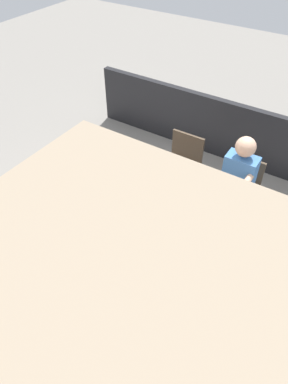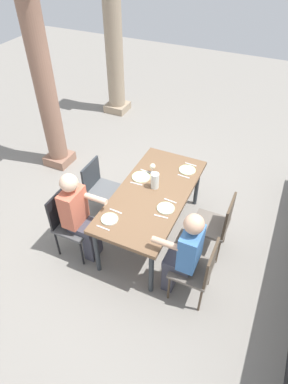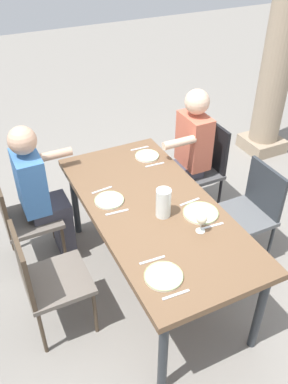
# 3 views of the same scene
# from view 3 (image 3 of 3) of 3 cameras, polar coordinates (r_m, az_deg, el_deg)

# --- Properties ---
(ground_plane) EXTENTS (16.00, 16.00, 0.00)m
(ground_plane) POSITION_cam_3_polar(r_m,az_deg,el_deg) (3.51, 1.19, -12.10)
(ground_plane) COLOR gray
(dining_table) EXTENTS (1.87, 0.89, 0.78)m
(dining_table) POSITION_cam_3_polar(r_m,az_deg,el_deg) (3.01, 1.35, -3.11)
(dining_table) COLOR brown
(dining_table) RESTS_ON ground
(chair_west_north) EXTENTS (0.44, 0.44, 0.92)m
(chair_west_north) POSITION_cam_3_polar(r_m,az_deg,el_deg) (3.96, 8.13, 3.96)
(chair_west_north) COLOR #4F4F50
(chair_west_north) RESTS_ON ground
(chair_west_south) EXTENTS (0.44, 0.44, 0.88)m
(chair_west_south) POSITION_cam_3_polar(r_m,az_deg,el_deg) (3.47, -16.79, -3.13)
(chair_west_south) COLOR #6A6158
(chair_west_south) RESTS_ON ground
(chair_mid_north) EXTENTS (0.44, 0.44, 0.88)m
(chair_mid_north) POSITION_cam_3_polar(r_m,az_deg,el_deg) (3.48, 14.66, -2.26)
(chair_mid_north) COLOR #5B5E61
(chair_mid_north) RESTS_ON ground
(chair_mid_south) EXTENTS (0.44, 0.44, 0.92)m
(chair_mid_south) POSITION_cam_3_polar(r_m,az_deg,el_deg) (2.90, -13.79, -11.49)
(chair_mid_south) COLOR #6A6158
(chair_mid_south) RESTS_ON ground
(diner_woman_green) EXTENTS (0.35, 0.50, 1.28)m
(diner_woman_green) POSITION_cam_3_polar(r_m,az_deg,el_deg) (3.38, -14.25, 0.14)
(diner_woman_green) COLOR #3F3F4C
(diner_woman_green) RESTS_ON ground
(diner_man_white) EXTENTS (0.35, 0.50, 1.29)m
(diner_man_white) POSITION_cam_3_polar(r_m,az_deg,el_deg) (3.78, 6.08, 5.53)
(diner_man_white) COLOR #3F3F4C
(diner_man_white) RESTS_ON ground
(stone_column_near) EXTENTS (0.45, 0.45, 3.00)m
(stone_column_near) POSITION_cam_3_polar(r_m,az_deg,el_deg) (4.87, 19.02, 20.91)
(stone_column_near) COLOR tan
(stone_column_near) RESTS_ON ground
(plate_0) EXTENTS (0.21, 0.21, 0.02)m
(plate_0) POSITION_cam_3_polar(r_m,az_deg,el_deg) (3.54, 0.42, 5.09)
(plate_0) COLOR white
(plate_0) RESTS_ON dining_table
(fork_0) EXTENTS (0.02, 0.17, 0.01)m
(fork_0) POSITION_cam_3_polar(r_m,az_deg,el_deg) (3.66, -0.62, 6.11)
(fork_0) COLOR silver
(fork_0) RESTS_ON dining_table
(spoon_0) EXTENTS (0.02, 0.17, 0.01)m
(spoon_0) POSITION_cam_3_polar(r_m,az_deg,el_deg) (3.43, 1.53, 3.84)
(spoon_0) COLOR silver
(spoon_0) RESTS_ON dining_table
(plate_1) EXTENTS (0.22, 0.22, 0.02)m
(plate_1) POSITION_cam_3_polar(r_m,az_deg,el_deg) (3.03, -4.88, -1.14)
(plate_1) COLOR white
(plate_1) RESTS_ON dining_table
(fork_1) EXTENTS (0.03, 0.17, 0.01)m
(fork_1) POSITION_cam_3_polar(r_m,az_deg,el_deg) (3.15, -5.89, 0.28)
(fork_1) COLOR silver
(fork_1) RESTS_ON dining_table
(spoon_1) EXTENTS (0.03, 0.17, 0.01)m
(spoon_1) POSITION_cam_3_polar(r_m,az_deg,el_deg) (2.92, -3.78, -2.84)
(spoon_1) COLOR silver
(spoon_1) RESTS_ON dining_table
(plate_2) EXTENTS (0.25, 0.25, 0.02)m
(plate_2) POSITION_cam_3_polar(r_m,az_deg,el_deg) (2.93, 7.93, -2.90)
(plate_2) COLOR silver
(plate_2) RESTS_ON dining_table
(wine_glass_2) EXTENTS (0.08, 0.08, 0.15)m
(wine_glass_2) POSITION_cam_3_polar(r_m,az_deg,el_deg) (2.72, 8.07, -3.72)
(wine_glass_2) COLOR white
(wine_glass_2) RESTS_ON dining_table
(fork_2) EXTENTS (0.03, 0.17, 0.01)m
(fork_2) POSITION_cam_3_polar(r_m,az_deg,el_deg) (3.03, 6.41, -1.38)
(fork_2) COLOR silver
(fork_2) RESTS_ON dining_table
(spoon_2) EXTENTS (0.03, 0.17, 0.01)m
(spoon_2) POSITION_cam_3_polar(r_m,az_deg,el_deg) (2.84, 9.53, -4.71)
(spoon_2) COLOR silver
(spoon_2) RESTS_ON dining_table
(plate_3) EXTENTS (0.24, 0.24, 0.02)m
(plate_3) POSITION_cam_3_polar(r_m,az_deg,el_deg) (2.47, 2.76, -11.65)
(plate_3) COLOR silver
(plate_3) RESTS_ON dining_table
(fork_3) EXTENTS (0.03, 0.17, 0.01)m
(fork_3) POSITION_cam_3_polar(r_m,az_deg,el_deg) (2.57, 1.16, -9.51)
(fork_3) COLOR silver
(fork_3) RESTS_ON dining_table
(spoon_3) EXTENTS (0.02, 0.17, 0.01)m
(spoon_3) POSITION_cam_3_polar(r_m,az_deg,el_deg) (2.39, 4.49, -14.12)
(spoon_3) COLOR silver
(spoon_3) RESTS_ON dining_table
(water_pitcher) EXTENTS (0.11, 0.11, 0.22)m
(water_pitcher) POSITION_cam_3_polar(r_m,az_deg,el_deg) (2.84, 2.72, -1.70)
(water_pitcher) COLOR white
(water_pitcher) RESTS_ON dining_table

